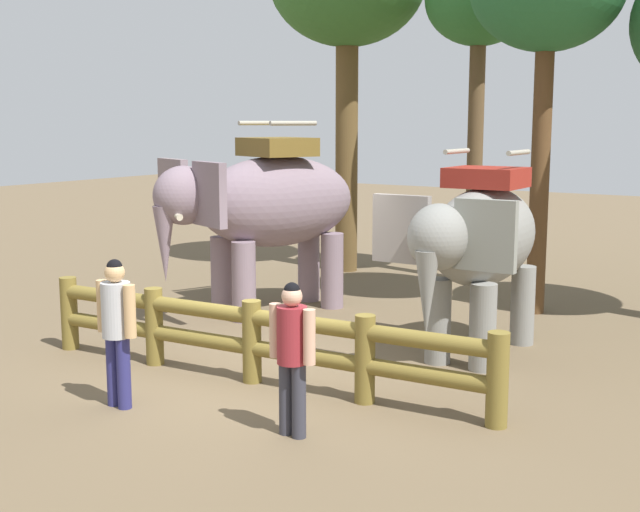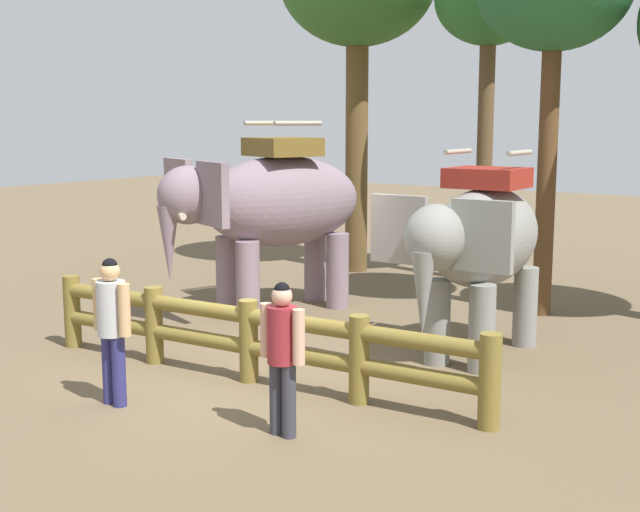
# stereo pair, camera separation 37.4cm
# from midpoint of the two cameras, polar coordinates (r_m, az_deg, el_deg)

# --- Properties ---
(ground_plane) EXTENTS (60.00, 60.00, 0.00)m
(ground_plane) POSITION_cam_midpoint_polar(r_m,az_deg,el_deg) (10.99, -3.29, -8.21)
(ground_plane) COLOR brown
(log_fence) EXTENTS (6.60, 0.56, 1.05)m
(log_fence) POSITION_cam_midpoint_polar(r_m,az_deg,el_deg) (10.71, -3.83, -5.33)
(log_fence) COLOR brown
(log_fence) RESTS_ON ground
(elephant_near_left) EXTENTS (2.82, 3.88, 3.26)m
(elephant_near_left) POSITION_cam_midpoint_polar(r_m,az_deg,el_deg) (14.39, -2.63, 3.38)
(elephant_near_left) COLOR gray
(elephant_near_left) RESTS_ON ground
(elephant_center) EXTENTS (1.91, 3.33, 2.88)m
(elephant_center) POSITION_cam_midpoint_polar(r_m,az_deg,el_deg) (11.77, 11.55, 0.86)
(elephant_center) COLOR gray
(elephant_center) RESTS_ON ground
(tourist_woman_in_black) EXTENTS (0.61, 0.36, 1.73)m
(tourist_woman_in_black) POSITION_cam_midpoint_polar(r_m,az_deg,el_deg) (9.98, -12.80, -4.28)
(tourist_woman_in_black) COLOR navy
(tourist_woman_in_black) RESTS_ON ground
(tourist_man_in_blue) EXTENTS (0.58, 0.34, 1.64)m
(tourist_man_in_blue) POSITION_cam_midpoint_polar(r_m,az_deg,el_deg) (8.80, -1.33, -6.20)
(tourist_man_in_blue) COLOR #33333E
(tourist_man_in_blue) RESTS_ON ground
(tree_far_left) EXTENTS (2.14, 2.14, 6.53)m
(tree_far_left) POSITION_cam_midpoint_polar(r_m,az_deg,el_deg) (17.55, 11.95, 16.05)
(tree_far_left) COLOR brown
(tree_far_left) RESTS_ON ground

